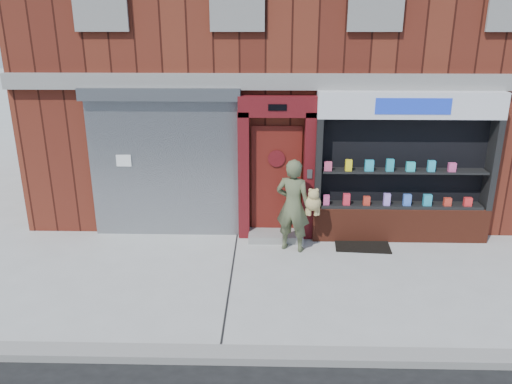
{
  "coord_description": "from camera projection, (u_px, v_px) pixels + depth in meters",
  "views": [
    {
      "loc": [
        -0.92,
        -7.66,
        4.24
      ],
      "look_at": [
        -1.14,
        1.0,
        1.26
      ],
      "focal_mm": 35.0,
      "sensor_mm": 36.0,
      "label": 1
    }
  ],
  "objects": [
    {
      "name": "ground",
      "position": [
        320.0,
        280.0,
        8.6
      ],
      "size": [
        80.0,
        80.0,
        0.0
      ],
      "primitive_type": "plane",
      "color": "#9E9E99",
      "rests_on": "ground"
    },
    {
      "name": "doormat",
      "position": [
        362.0,
        244.0,
        9.95
      ],
      "size": [
        1.12,
        0.82,
        0.03
      ],
      "primitive_type": "cube",
      "rotation": [
        0.0,
        0.0,
        -0.07
      ],
      "color": "black",
      "rests_on": "ground"
    },
    {
      "name": "shutter_bay",
      "position": [
        164.0,
        154.0,
        9.93
      ],
      "size": [
        3.1,
        0.3,
        3.04
      ],
      "color": "gray",
      "rests_on": "ground"
    },
    {
      "name": "woman",
      "position": [
        294.0,
        205.0,
        9.48
      ],
      "size": [
        0.91,
        0.63,
        1.82
      ],
      "color": "#51593B",
      "rests_on": "ground"
    },
    {
      "name": "curb",
      "position": [
        336.0,
        357.0,
        6.54
      ],
      "size": [
        60.0,
        0.3,
        0.12
      ],
      "primitive_type": "cube",
      "color": "gray",
      "rests_on": "ground"
    },
    {
      "name": "pharmacy_bay",
      "position": [
        403.0,
        174.0,
        9.82
      ],
      "size": [
        3.5,
        0.41,
        3.0
      ],
      "color": "maroon",
      "rests_on": "ground"
    },
    {
      "name": "red_door_bay",
      "position": [
        276.0,
        169.0,
        9.9
      ],
      "size": [
        1.52,
        0.58,
        2.9
      ],
      "color": "#4D0D11",
      "rests_on": "ground"
    },
    {
      "name": "building",
      "position": [
        304.0,
        31.0,
        12.96
      ],
      "size": [
        12.0,
        8.16,
        8.0
      ],
      "color": "#501B12",
      "rests_on": "ground"
    }
  ]
}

